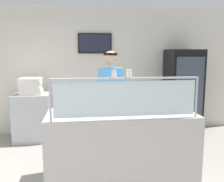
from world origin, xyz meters
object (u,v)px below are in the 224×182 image
object	(u,v)px
parmesan_shaker	(114,74)
drink_fridge	(183,92)
worker_figure	(111,99)
pizza_tray	(109,111)
pizza_box_stack	(31,86)
pizza_server	(108,110)
pepper_flake_shaker	(129,74)

from	to	relation	value
parmesan_shaker	drink_fridge	bearing A→B (deg)	50.67
worker_figure	pizza_tray	bearing A→B (deg)	-99.57
pizza_box_stack	pizza_server	bearing A→B (deg)	-53.53
pizza_tray	drink_fridge	xyz separation A→B (m)	(1.80, 1.79, -0.07)
worker_figure	pizza_box_stack	bearing A→B (deg)	141.87
parmesan_shaker	pepper_flake_shaker	size ratio (longest dim) A/B	0.93
pizza_server	worker_figure	distance (m)	0.66
drink_fridge	pizza_box_stack	xyz separation A→B (m)	(-3.12, -0.04, 0.19)
parmesan_shaker	pepper_flake_shaker	xyz separation A→B (m)	(0.18, -0.00, 0.00)
worker_figure	pizza_server	bearing A→B (deg)	-100.90
worker_figure	parmesan_shaker	bearing A→B (deg)	-95.06
pizza_server	pepper_flake_shaker	bearing A→B (deg)	-64.92
pepper_flake_shaker	pizza_box_stack	distance (m)	2.65
pepper_flake_shaker	pizza_server	bearing A→B (deg)	120.54
drink_fridge	pizza_box_stack	world-z (taller)	drink_fridge
parmesan_shaker	worker_figure	bearing A→B (deg)	84.94
pepper_flake_shaker	worker_figure	world-z (taller)	worker_figure
worker_figure	pizza_box_stack	xyz separation A→B (m)	(-1.43, 1.12, 0.08)
drink_fridge	pizza_tray	bearing A→B (deg)	-135.07
pizza_tray	parmesan_shaker	xyz separation A→B (m)	(0.02, -0.38, 0.52)
pizza_server	worker_figure	bearing A→B (deg)	73.63
pepper_flake_shaker	parmesan_shaker	bearing A→B (deg)	180.00
pizza_tray	parmesan_shaker	distance (m)	0.64
pepper_flake_shaker	pizza_box_stack	xyz separation A→B (m)	(-1.52, 2.13, -0.40)
pizza_tray	pizza_server	world-z (taller)	pizza_server
pepper_flake_shaker	pizza_box_stack	size ratio (longest dim) A/B	0.21
pizza_server	pepper_flake_shaker	world-z (taller)	pepper_flake_shaker
pepper_flake_shaker	pizza_box_stack	world-z (taller)	pepper_flake_shaker
pizza_tray	pizza_box_stack	size ratio (longest dim) A/B	1.02
pizza_tray	parmesan_shaker	bearing A→B (deg)	-87.54
drink_fridge	pizza_box_stack	size ratio (longest dim) A/B	4.13
pepper_flake_shaker	worker_figure	size ratio (longest dim) A/B	0.05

